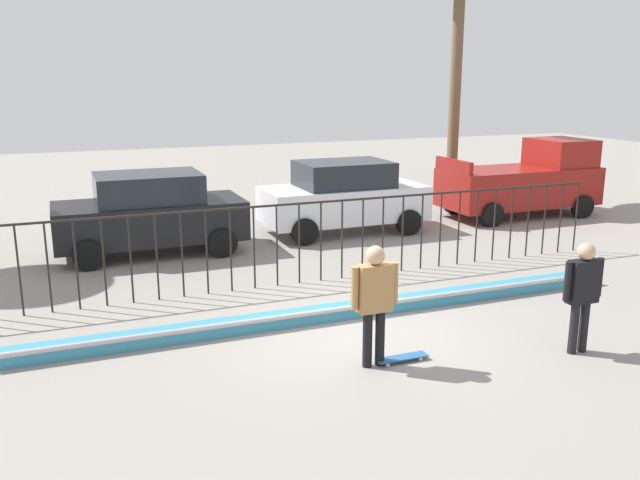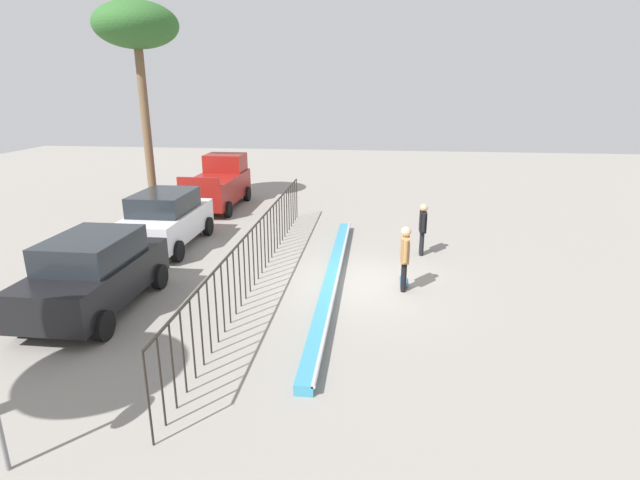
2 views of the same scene
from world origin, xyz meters
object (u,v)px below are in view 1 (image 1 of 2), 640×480
(parked_car_black, at_px, (150,213))
(skateboarder, at_px, (375,295))
(camera_operator, at_px, (583,288))
(skateboard, at_px, (402,358))
(parked_car_white, at_px, (343,196))
(pickup_truck, at_px, (525,181))

(parked_car_black, bearing_deg, skateboarder, -78.55)
(camera_operator, height_order, parked_car_black, parked_car_black)
(camera_operator, bearing_deg, parked_car_black, -10.07)
(skateboard, distance_m, parked_car_black, 8.07)
(skateboarder, height_order, skateboard, skateboarder)
(camera_operator, bearing_deg, skateboarder, 34.89)
(skateboard, height_order, parked_car_white, parked_car_white)
(skateboarder, distance_m, parked_car_black, 7.86)
(camera_operator, distance_m, parked_car_white, 8.64)
(skateboarder, xyz_separation_m, skateboard, (0.45, -0.04, -1.02))
(camera_operator, xyz_separation_m, parked_car_black, (-5.17, 8.29, -0.06))
(skateboard, relative_size, pickup_truck, 0.17)
(parked_car_black, relative_size, parked_car_white, 1.00)
(parked_car_black, height_order, parked_car_white, same)
(camera_operator, distance_m, pickup_truck, 10.45)
(parked_car_black, bearing_deg, skateboard, -75.52)
(camera_operator, bearing_deg, skateboard, 33.48)
(parked_car_black, xyz_separation_m, pickup_truck, (11.00, 0.38, 0.06))
(parked_car_black, bearing_deg, parked_car_white, 0.02)
(skateboarder, relative_size, skateboard, 2.24)
(skateboarder, height_order, camera_operator, skateboarder)
(skateboard, bearing_deg, camera_operator, 2.34)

